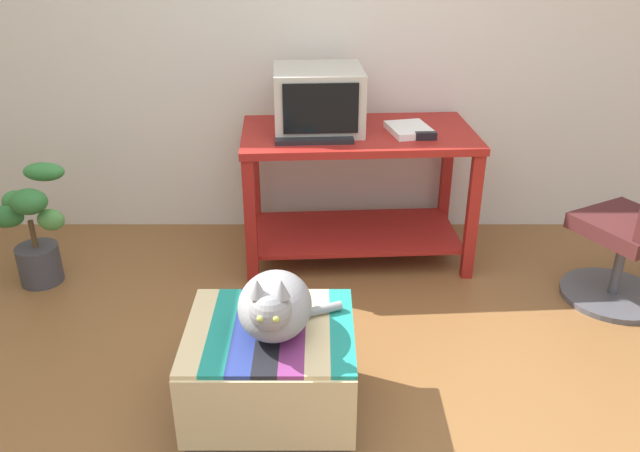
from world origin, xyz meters
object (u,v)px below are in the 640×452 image
desk (356,173)px  keyboard (313,138)px  tv_monitor (317,100)px  ottoman_with_blanket (270,371)px  potted_plant (32,232)px  stapler (425,136)px  book (408,130)px  cat (274,306)px  office_chair (635,235)px

desk → keyboard: 0.38m
tv_monitor → ottoman_with_blanket: bearing=-101.1°
potted_plant → stapler: (2.06, 0.16, 0.47)m
book → stapler: 0.13m
cat → office_chair: 1.92m
tv_monitor → book: 0.51m
ottoman_with_blanket → potted_plant: 1.67m
office_chair → tv_monitor: bearing=-48.5°
keyboard → cat: (-0.13, -1.20, -0.24)m
book → ottoman_with_blanket: 1.56m
office_chair → stapler: office_chair is taller
potted_plant → office_chair: size_ratio=0.71×
office_chair → ottoman_with_blanket: bearing=-3.9°
book → cat: (-0.64, -1.33, -0.25)m
book → ottoman_with_blanket: bearing=-130.0°
potted_plant → stapler: stapler is taller
keyboard → book: size_ratio=1.52×
tv_monitor → potted_plant: (-1.50, -0.34, -0.61)m
desk → tv_monitor: (-0.22, 0.04, 0.40)m
book → ottoman_with_blanket: book is taller
ottoman_with_blanket → cat: 0.33m
desk → book: bearing=-10.5°
book → potted_plant: (-1.99, -0.27, -0.47)m
book → potted_plant: book is taller
book → office_chair: size_ratio=0.30×
book → stapler: size_ratio=2.40×
stapler → tv_monitor: bearing=68.4°
cat → ottoman_with_blanket: bearing=133.0°
keyboard → stapler: bearing=-1.6°
ottoman_with_blanket → cat: size_ratio=1.60×
tv_monitor → book: tv_monitor is taller
desk → ottoman_with_blanket: size_ratio=2.02×
office_chair → cat: bearing=-2.7°
desk → book: (0.27, -0.03, 0.26)m
ottoman_with_blanket → cat: (0.03, -0.03, 0.32)m
desk → tv_monitor: 0.46m
office_chair → desk: bearing=-49.9°
ottoman_with_blanket → cat: cat is taller
desk → potted_plant: 1.76m
potted_plant → desk: bearing=10.1°
desk → stapler: bearing=-26.9°
potted_plant → office_chair: bearing=-4.1°
cat → tv_monitor: bearing=86.2°
potted_plant → tv_monitor: bearing=12.9°
cat → potted_plant: (-1.35, 1.05, -0.23)m
cat → desk: bearing=77.3°
ottoman_with_blanket → stapler: stapler is taller
desk → ottoman_with_blanket: (-0.40, -1.33, -0.31)m
ottoman_with_blanket → potted_plant: bearing=142.2°
ottoman_with_blanket → office_chair: 1.93m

